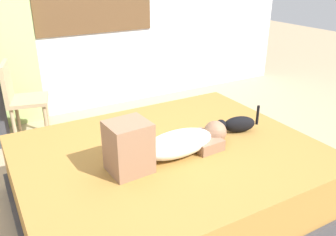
% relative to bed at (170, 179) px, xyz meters
% --- Properties ---
extents(ground_plane, '(16.00, 16.00, 0.00)m').
position_rel_bed_xyz_m(ground_plane, '(-0.04, -0.19, -0.25)').
color(ground_plane, tan).
extents(bed, '(2.17, 1.75, 0.50)m').
position_rel_bed_xyz_m(bed, '(0.00, 0.00, 0.00)').
color(bed, '#38383D').
rests_on(bed, ground).
extents(person_lying, '(0.94, 0.31, 0.34)m').
position_rel_bed_xyz_m(person_lying, '(-0.09, -0.10, 0.37)').
color(person_lying, silver).
rests_on(person_lying, bed).
extents(cat, '(0.35, 0.18, 0.21)m').
position_rel_bed_xyz_m(cat, '(0.61, -0.01, 0.32)').
color(cat, black).
rests_on(cat, bed).
extents(chair_by_desk, '(0.46, 0.46, 0.86)m').
position_rel_bed_xyz_m(chair_by_desk, '(-0.77, 1.69, 0.26)').
color(chair_by_desk, tan).
rests_on(chair_by_desk, ground).
extents(curtain_left, '(0.44, 0.06, 2.50)m').
position_rel_bed_xyz_m(curtain_left, '(-0.68, 2.22, 1.00)').
color(curtain_left, '#ADCC75').
rests_on(curtain_left, ground).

